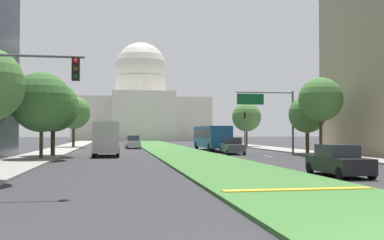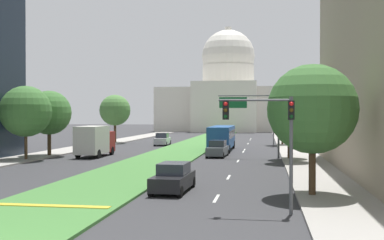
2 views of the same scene
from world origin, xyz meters
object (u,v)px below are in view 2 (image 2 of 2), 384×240
(street_tree_left_far, at_px, (49,113))
(overhead_guide_sign, at_px, (255,112))
(sedan_distant, at_px, (162,140))
(street_tree_right_far, at_px, (289,118))
(street_tree_right_distant, at_px, (282,114))
(box_truck_delivery, at_px, (95,141))
(capitol_building, at_px, (228,96))
(city_bus, at_px, (222,136))
(street_tree_right_near, at_px, (312,109))
(street_tree_right_mid, at_px, (291,104))
(traffic_light_far_right, at_px, (274,122))
(sedan_midblock, at_px, (218,149))
(traffic_light_near_right, at_px, (272,128))
(street_tree_left_distant, at_px, (115,110))
(street_tree_left_mid, at_px, (26,111))
(sedan_lead_stopped, at_px, (173,178))

(street_tree_left_far, bearing_deg, overhead_guide_sign, 3.95)
(sedan_distant, bearing_deg, street_tree_right_far, -48.80)
(street_tree_right_distant, bearing_deg, box_truck_delivery, -133.37)
(capitol_building, xyz_separation_m, sedan_distant, (-4.48, -62.68, -8.48))
(box_truck_delivery, height_order, city_bus, box_truck_delivery)
(street_tree_right_near, bearing_deg, street_tree_right_mid, 90.51)
(traffic_light_far_right, distance_m, sedan_midblock, 17.09)
(street_tree_right_far, height_order, sedan_midblock, street_tree_right_far)
(traffic_light_near_right, height_order, street_tree_left_far, street_tree_left_far)
(capitol_building, bearing_deg, street_tree_left_distant, -102.21)
(traffic_light_near_right, height_order, traffic_light_far_right, same)
(sedan_midblock, bearing_deg, street_tree_right_near, -72.53)
(capitol_building, height_order, street_tree_left_far, capitol_building)
(street_tree_right_distant, height_order, sedan_midblock, street_tree_right_distant)
(traffic_light_near_right, xyz_separation_m, sedan_midblock, (-5.17, 28.09, -2.99))
(overhead_guide_sign, height_order, city_bus, overhead_guide_sign)
(traffic_light_near_right, height_order, sedan_midblock, traffic_light_near_right)
(overhead_guide_sign, xyz_separation_m, street_tree_left_mid, (-21.59, -5.82, 0.02))
(traffic_light_near_right, xyz_separation_m, street_tree_right_mid, (2.03, 22.91, 1.53))
(sedan_midblock, height_order, box_truck_delivery, box_truck_delivery)
(street_tree_right_near, height_order, sedan_lead_stopped, street_tree_right_near)
(street_tree_right_distant, xyz_separation_m, sedan_lead_stopped, (-7.61, -41.90, -3.70))
(street_tree_right_mid, distance_m, sedan_lead_stopped, 19.56)
(street_tree_left_distant, distance_m, box_truck_delivery, 23.53)
(capitol_building, height_order, street_tree_right_far, capitol_building)
(street_tree_left_distant, distance_m, sedan_distant, 10.04)
(traffic_light_far_right, height_order, sedan_distant, traffic_light_far_right)
(street_tree_right_near, xyz_separation_m, street_tree_right_mid, (-0.16, 18.21, 0.63))
(street_tree_right_mid, xyz_separation_m, street_tree_right_distant, (0.10, 24.42, -0.86))
(street_tree_right_far, bearing_deg, overhead_guide_sign, 159.56)
(street_tree_left_mid, xyz_separation_m, sedan_distant, (8.20, 23.69, -3.86))
(traffic_light_far_right, distance_m, overhead_guide_sign, 16.91)
(traffic_light_near_right, xyz_separation_m, street_tree_left_far, (-22.56, 25.70, 0.77))
(capitol_building, distance_m, box_truck_delivery, 82.20)
(street_tree_right_far, distance_m, sedan_midblock, 8.20)
(box_truck_delivery, bearing_deg, sedan_distant, 80.57)
(sedan_lead_stopped, relative_size, sedan_distant, 0.97)
(street_tree_left_far, bearing_deg, traffic_light_near_right, -48.72)
(street_tree_right_near, xyz_separation_m, street_tree_left_distant, (-25.11, 44.25, 0.32))
(traffic_light_near_right, relative_size, city_bus, 0.47)
(traffic_light_far_right, distance_m, street_tree_right_mid, 21.12)
(traffic_light_near_right, distance_m, street_tree_right_distant, 47.38)
(box_truck_delivery, bearing_deg, sedan_midblock, 8.38)
(street_tree_left_far, distance_m, street_tree_right_far, 24.62)
(sedan_midblock, distance_m, box_truck_delivery, 12.80)
(traffic_light_far_right, bearing_deg, traffic_light_near_right, -91.10)
(street_tree_right_mid, relative_size, sedan_midblock, 1.56)
(street_tree_right_mid, bearing_deg, street_tree_right_far, 89.65)
(overhead_guide_sign, relative_size, street_tree_left_distant, 0.88)
(traffic_light_near_right, height_order, street_tree_left_mid, street_tree_left_mid)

